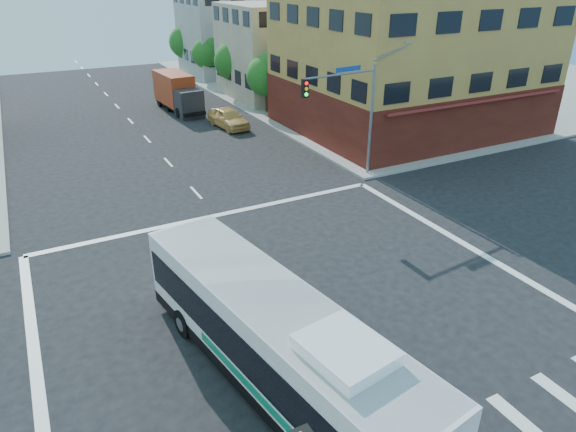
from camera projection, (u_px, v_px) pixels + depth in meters
ground at (302, 308)px, 20.10m from camera, size 120.00×120.00×0.00m
sidewalk_ne at (414, 77)px, 62.59m from camera, size 50.00×50.00×0.15m
corner_building_ne at (410, 54)px, 40.61m from camera, size 18.10×15.44×14.00m
building_east_near at (287, 50)px, 52.33m from camera, size 12.06×10.06×9.00m
building_east_far at (235, 32)px, 63.29m from camera, size 12.06×10.06×10.00m
signal_mast_ne at (351, 101)px, 30.19m from camera, size 7.91×1.13×8.07m
street_tree_a at (268, 73)px, 45.78m from camera, size 3.60×3.60×5.53m
street_tree_b at (234, 59)px, 52.10m from camera, size 3.80×3.80×5.79m
street_tree_c at (207, 52)px, 58.61m from camera, size 3.40×3.40×5.29m
street_tree_d at (186, 40)px, 64.81m from camera, size 4.00×4.00×6.03m
transit_bus at (275, 340)px, 15.68m from camera, size 4.57×12.57×3.65m
box_truck at (178, 93)px, 47.34m from camera, size 2.72×7.59×3.35m
parked_car at (228, 118)px, 42.66m from camera, size 2.44×4.95×1.62m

